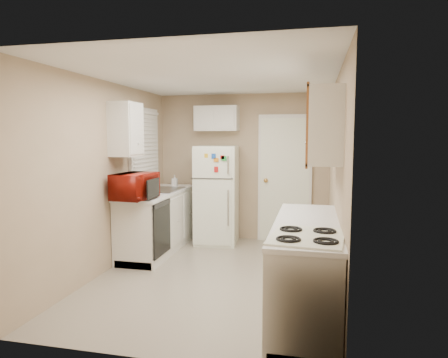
# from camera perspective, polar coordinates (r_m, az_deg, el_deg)

# --- Properties ---
(floor) EXTENTS (3.80, 3.80, 0.00)m
(floor) POSITION_cam_1_polar(r_m,az_deg,el_deg) (5.05, -1.28, -13.70)
(floor) COLOR #AFA390
(floor) RESTS_ON ground
(ceiling) EXTENTS (3.80, 3.80, 0.00)m
(ceiling) POSITION_cam_1_polar(r_m,az_deg,el_deg) (4.80, -1.36, 14.37)
(ceiling) COLOR white
(ceiling) RESTS_ON floor
(wall_left) EXTENTS (3.80, 3.80, 0.00)m
(wall_left) POSITION_cam_1_polar(r_m,az_deg,el_deg) (5.29, -16.19, 0.33)
(wall_left) COLOR tan
(wall_left) RESTS_ON floor
(wall_right) EXTENTS (3.80, 3.80, 0.00)m
(wall_right) POSITION_cam_1_polar(r_m,az_deg,el_deg) (4.64, 15.69, -0.42)
(wall_right) COLOR tan
(wall_right) RESTS_ON floor
(wall_back) EXTENTS (2.80, 2.80, 0.00)m
(wall_back) POSITION_cam_1_polar(r_m,az_deg,el_deg) (6.63, 2.66, 1.68)
(wall_back) COLOR tan
(wall_back) RESTS_ON floor
(wall_front) EXTENTS (2.80, 2.80, 0.00)m
(wall_front) POSITION_cam_1_polar(r_m,az_deg,el_deg) (2.99, -10.20, -3.80)
(wall_front) COLOR tan
(wall_front) RESTS_ON floor
(left_counter) EXTENTS (0.60, 1.80, 0.90)m
(left_counter) POSITION_cam_1_polar(r_m,az_deg,el_deg) (6.08, -9.37, -5.94)
(left_counter) COLOR silver
(left_counter) RESTS_ON floor
(dishwasher) EXTENTS (0.03, 0.58, 0.72)m
(dishwasher) POSITION_cam_1_polar(r_m,az_deg,el_deg) (5.42, -8.91, -6.97)
(dishwasher) COLOR black
(dishwasher) RESTS_ON floor
(sink) EXTENTS (0.54, 0.74, 0.16)m
(sink) POSITION_cam_1_polar(r_m,az_deg,el_deg) (6.15, -8.91, -1.92)
(sink) COLOR gray
(sink) RESTS_ON left_counter
(microwave) EXTENTS (0.63, 0.39, 0.41)m
(microwave) POSITION_cam_1_polar(r_m,az_deg,el_deg) (5.28, -12.60, -1.23)
(microwave) COLOR maroon
(microwave) RESTS_ON left_counter
(soap_bottle) EXTENTS (0.09, 0.09, 0.18)m
(soap_bottle) POSITION_cam_1_polar(r_m,az_deg,el_deg) (6.61, -7.07, -0.11)
(soap_bottle) COLOR white
(soap_bottle) RESTS_ON left_counter
(window_blinds) EXTENTS (0.10, 0.98, 1.08)m
(window_blinds) POSITION_cam_1_polar(r_m,az_deg,el_deg) (6.19, -11.27, 4.96)
(window_blinds) COLOR silver
(window_blinds) RESTS_ON wall_left
(upper_cabinet_left) EXTENTS (0.30, 0.45, 0.70)m
(upper_cabinet_left) POSITION_cam_1_polar(r_m,az_deg,el_deg) (5.39, -13.84, 6.89)
(upper_cabinet_left) COLOR silver
(upper_cabinet_left) RESTS_ON wall_left
(refrigerator) EXTENTS (0.69, 0.67, 1.56)m
(refrigerator) POSITION_cam_1_polar(r_m,az_deg,el_deg) (6.38, -1.03, -2.28)
(refrigerator) COLOR white
(refrigerator) RESTS_ON floor
(cabinet_over_fridge) EXTENTS (0.70, 0.30, 0.40)m
(cabinet_over_fridge) POSITION_cam_1_polar(r_m,az_deg,el_deg) (6.55, -1.02, 8.63)
(cabinet_over_fridge) COLOR silver
(cabinet_over_fridge) RESTS_ON wall_back
(interior_door) EXTENTS (0.86, 0.06, 2.08)m
(interior_door) POSITION_cam_1_polar(r_m,az_deg,el_deg) (6.52, 8.66, -0.05)
(interior_door) COLOR white
(interior_door) RESTS_ON floor
(right_counter) EXTENTS (0.60, 2.00, 0.90)m
(right_counter) POSITION_cam_1_polar(r_m,az_deg,el_deg) (4.01, 11.59, -12.32)
(right_counter) COLOR silver
(right_counter) RESTS_ON floor
(stove) EXTENTS (0.64, 0.76, 0.85)m
(stove) POSITION_cam_1_polar(r_m,az_deg,el_deg) (3.46, 11.63, -15.82)
(stove) COLOR white
(stove) RESTS_ON floor
(upper_cabinet_right) EXTENTS (0.30, 1.20, 0.70)m
(upper_cabinet_right) POSITION_cam_1_polar(r_m,az_deg,el_deg) (4.11, 14.19, 7.18)
(upper_cabinet_right) COLOR silver
(upper_cabinet_right) RESTS_ON wall_right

